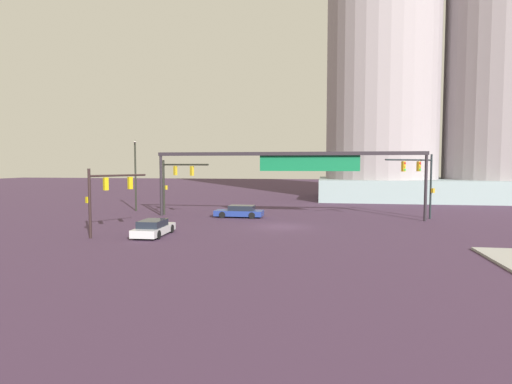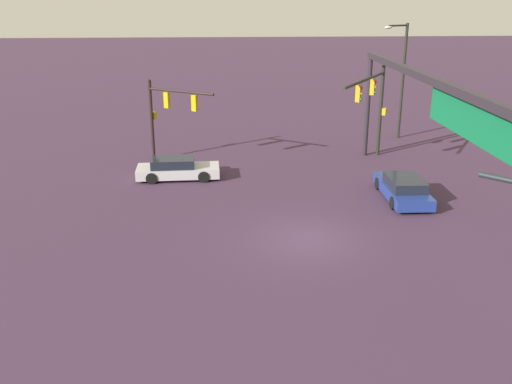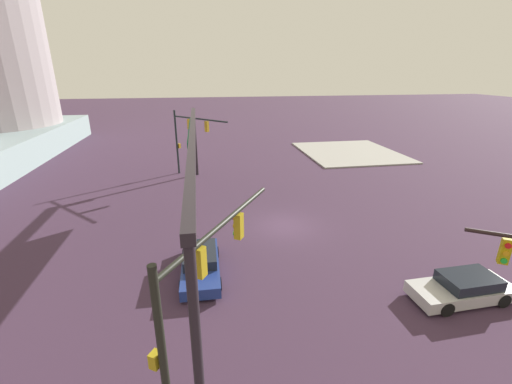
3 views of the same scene
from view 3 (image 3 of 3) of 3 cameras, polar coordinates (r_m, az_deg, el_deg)
ground_plane at (r=22.94m, az=4.71°, el=-5.74°), size 232.87×232.87×0.00m
sidewalk_corner at (r=44.71m, az=15.57°, el=6.50°), size 13.10×11.56×0.15m
traffic_signal_near_corner at (r=10.32m, az=-9.77°, el=-15.24°), size 6.07×4.18×5.75m
traffic_signal_cross_street at (r=33.10m, az=-11.38°, el=9.89°), size 5.34×4.81×6.30m
overhead_sign_gantry at (r=20.98m, az=-10.72°, el=7.71°), size 26.45×0.43×6.54m
sedan_car_approaching at (r=18.53m, az=31.66°, el=-13.65°), size 2.03×4.69×1.21m
sedan_car_waiting_far at (r=17.91m, az=-9.38°, el=-11.78°), size 4.86×2.03×1.21m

